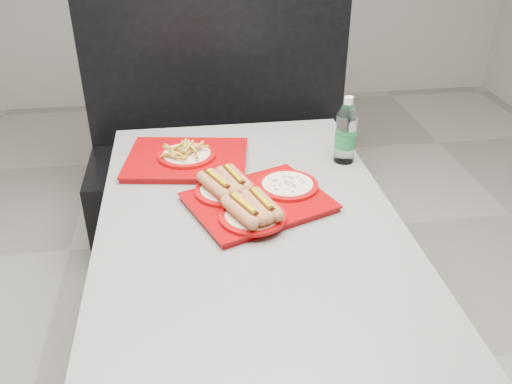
{
  "coord_description": "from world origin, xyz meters",
  "views": [
    {
      "loc": [
        -0.17,
        -1.37,
        1.64
      ],
      "look_at": [
        0.02,
        0.0,
        0.83
      ],
      "focal_mm": 38.0,
      "sensor_mm": 36.0,
      "label": 1
    }
  ],
  "objects": [
    {
      "name": "tray_far",
      "position": [
        -0.18,
        0.38,
        0.77
      ],
      "size": [
        0.47,
        0.39,
        0.08
      ],
      "rotation": [
        0.0,
        0.0,
        -0.16
      ],
      "color": "#8D0306",
      "rests_on": "diner_table"
    },
    {
      "name": "water_bottle",
      "position": [
        0.38,
        0.32,
        0.86
      ],
      "size": [
        0.08,
        0.08,
        0.24
      ],
      "rotation": [
        0.0,
        0.0,
        0.02
      ],
      "color": "silver",
      "rests_on": "diner_table"
    },
    {
      "name": "diner_table",
      "position": [
        0.0,
        0.0,
        0.58
      ],
      "size": [
        0.92,
        1.42,
        0.75
      ],
      "color": "black",
      "rests_on": "ground"
    },
    {
      "name": "ground",
      "position": [
        0.0,
        0.0,
        0.0
      ],
      "size": [
        6.0,
        6.0,
        0.0
      ],
      "primitive_type": "plane",
      "color": "gray",
      "rests_on": "ground"
    },
    {
      "name": "booth_bench",
      "position": [
        0.0,
        1.09,
        0.4
      ],
      "size": [
        1.3,
        0.57,
        1.35
      ],
      "color": "black",
      "rests_on": "ground"
    },
    {
      "name": "tray_near",
      "position": [
        0.02,
        0.05,
        0.78
      ],
      "size": [
        0.5,
        0.45,
        0.09
      ],
      "rotation": [
        0.0,
        0.0,
        0.37
      ],
      "color": "#8D0306",
      "rests_on": "diner_table"
    }
  ]
}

